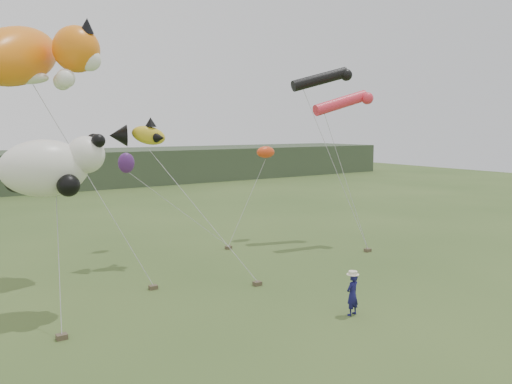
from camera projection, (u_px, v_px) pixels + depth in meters
ground at (319, 301)px, 19.14m from camera, size 120.00×120.00×0.00m
headland at (24, 171)px, 53.91m from camera, size 90.00×13.00×4.00m
festival_attendant at (352, 294)px, 17.65m from camera, size 0.61×0.46×1.52m
sandbag_anchors at (230, 275)px, 22.29m from camera, size 16.64×7.44×0.17m
cat_kite at (30, 55)px, 21.31m from camera, size 7.11×5.91×3.72m
fish_kite at (138, 135)px, 23.58m from camera, size 2.82×1.83×1.45m
tube_kites at (334, 89)px, 28.50m from camera, size 3.78×3.57×2.97m
panda_kite at (52, 167)px, 17.22m from camera, size 3.48×2.25×2.16m
misc_kites at (198, 157)px, 28.26m from camera, size 8.91×2.59×1.35m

